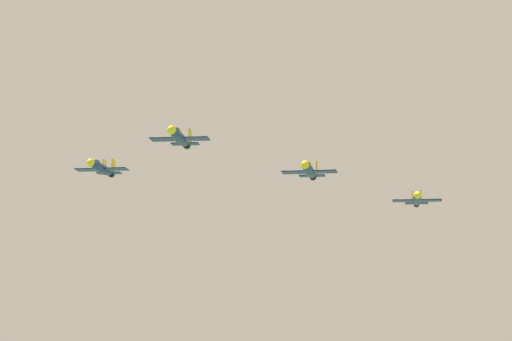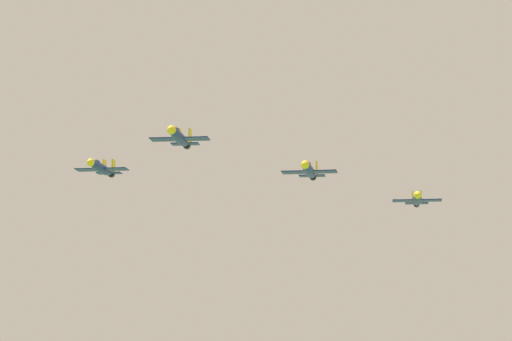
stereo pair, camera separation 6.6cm
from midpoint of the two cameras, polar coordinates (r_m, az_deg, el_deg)
jet_lead at (r=165.27m, az=-3.79°, el=1.63°), size 13.94×8.54×2.93m
jet_left_wingman at (r=181.69m, az=2.59°, el=0.01°), size 14.33×8.72×3.01m
jet_right_wingman at (r=187.72m, az=-7.59°, el=0.13°), size 13.90×8.45×2.92m
jet_left_outer at (r=200.06m, az=7.86°, el=-1.40°), size 13.90×8.51×2.92m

